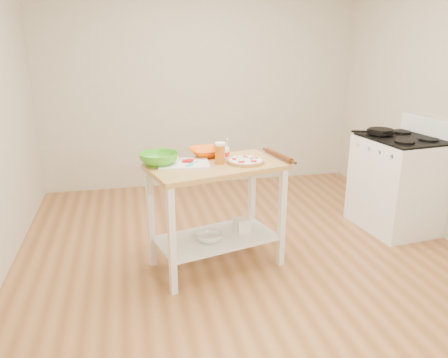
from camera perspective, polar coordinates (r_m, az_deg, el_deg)
name	(u,v)px	position (r m, az deg, el deg)	size (l,w,h in m)	color
room_shell	(250,107)	(3.45, 3.39, 9.39)	(4.04, 4.54, 2.74)	#A56D3D
prep_island	(216,194)	(3.57, -1.01, -2.02)	(1.18, 0.83, 0.90)	tan
gas_stove	(397,183)	(4.71, 21.72, -0.51)	(0.74, 0.84, 1.11)	white
skillet	(380,131)	(4.63, 19.72, 5.86)	(0.42, 0.27, 0.03)	black
pizza	(246,161)	(3.54, 2.83, 2.41)	(0.30, 0.30, 0.05)	tan
cutting_board	(183,163)	(3.51, -5.36, 2.10)	(0.42, 0.33, 0.04)	white
spatula	(192,164)	(3.45, -4.24, 2.00)	(0.12, 0.13, 0.01)	#50D6C6
knife	(164,161)	(3.56, -7.91, 2.40)	(0.27, 0.04, 0.01)	silver
orange_bowl	(206,152)	(3.73, -2.34, 3.54)	(0.28, 0.28, 0.07)	#DF5801
green_bowl	(159,159)	(3.51, -8.51, 2.64)	(0.31, 0.31, 0.10)	green
beer_pint	(220,153)	(3.49, -0.53, 3.43)	(0.09, 0.09, 0.17)	#BE5D12
yogurt_tub	(224,153)	(3.62, 0.06, 3.35)	(0.08, 0.08, 0.18)	white
rolling_pin	(279,156)	(3.68, 7.16, 3.01)	(0.05, 0.05, 0.39)	#4E2812
shelf_glass_bowl	(209,237)	(3.64, -1.95, -7.57)	(0.23, 0.23, 0.07)	silver
shelf_bin	(242,225)	(3.80, 2.36, -6.00)	(0.12, 0.12, 0.12)	white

